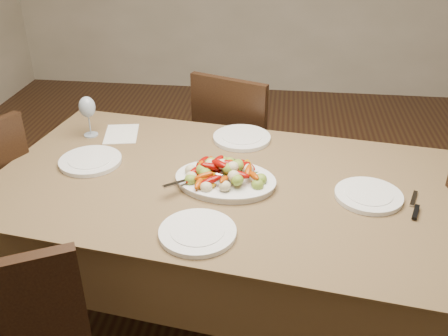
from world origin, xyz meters
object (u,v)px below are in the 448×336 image
Objects in this scene: chair_far at (243,148)px; wine_glass at (88,115)px; plate_far at (242,138)px; dining_table at (224,256)px; plate_left at (90,161)px; plate_near at (198,233)px; plate_right at (369,196)px; serving_platter at (225,182)px.

wine_glass is (-0.68, -0.50, 0.39)m from chair_far.
plate_far is (0.03, -0.46, 0.29)m from chair_far.
plate_left is (-0.58, 0.08, 0.39)m from dining_table.
plate_near is at bearing -96.26° from plate_far.
plate_right is 1.29m from wine_glass.
chair_far is 0.91m from serving_platter.
dining_table is 0.53m from plate_near.
plate_right is at bearing 142.19° from chair_far.
plate_left and plate_near have the same top height.
plate_near is (-0.05, -0.36, 0.39)m from dining_table.
plate_far is at bearing 86.03° from serving_platter.
dining_table is at bearing 112.06° from serving_platter.
serving_platter is at bearing -9.80° from plate_left.
serving_platter is 0.55m from plate_right.
serving_platter is at bearing -93.97° from plate_far.
plate_near is at bearing -97.27° from dining_table.
plate_left is (-0.59, 0.10, -0.00)m from serving_platter.
plate_right is at bearing 26.97° from plate_near.
dining_table is at bearing 110.26° from chair_far.
plate_near is (-0.60, -0.31, 0.00)m from plate_right.
plate_left is at bearing 171.92° from dining_table.
plate_far reaches higher than dining_table.
serving_platter reaches higher than dining_table.
wine_glass is at bearing 109.73° from plate_left.
wine_glass is (-0.71, -0.04, 0.09)m from plate_far.
plate_near is at bearing -153.03° from plate_right.
chair_far reaches higher than serving_platter.
plate_left is at bearing 73.10° from chair_far.
plate_left is 0.29m from wine_glass.
dining_table is 7.01× the size of plate_near.
dining_table is 0.68m from plate_right.
plate_left is 0.69m from plate_near.
dining_table is at bearing -95.32° from plate_far.
dining_table is 7.03× the size of plate_left.
wine_glass reaches higher than plate_far.
chair_far is 2.46× the size of serving_platter.
chair_far is at bearing 52.35° from plate_left.
plate_right reaches higher than dining_table.
chair_far is at bearing 90.04° from serving_platter.
dining_table is at bearing -8.08° from plate_left.
chair_far is 3.76× the size of plate_right.
plate_near is at bearing -98.98° from serving_platter.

